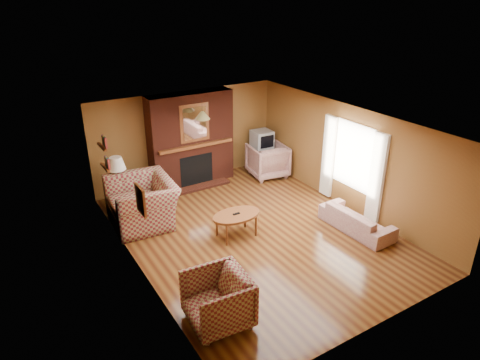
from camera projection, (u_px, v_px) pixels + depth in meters
floor at (255, 232)px, 9.05m from camera, size 6.50×6.50×0.00m
ceiling at (257, 123)px, 8.06m from camera, size 6.50×6.50×0.00m
wall_back at (187, 137)px, 11.08m from camera, size 6.50×0.00×6.50m
wall_front at (383, 262)px, 6.03m from camera, size 6.50×0.00×6.50m
wall_left at (135, 212)px, 7.36m from camera, size 0.00×6.50×6.50m
wall_right at (347, 157)px, 9.74m from camera, size 0.00×6.50×6.50m
fireplace at (191, 140)px, 10.88m from camera, size 2.20×0.82×2.40m
window_right at (352, 163)px, 9.60m from camera, size 0.10×1.85×2.00m
bookshelf at (104, 153)px, 8.68m from camera, size 0.09×0.55×0.71m
botanical_print at (141, 200)px, 7.00m from camera, size 0.05×0.40×0.50m
pendant_light at (202, 115)px, 10.01m from camera, size 0.36×0.36×0.48m
plaid_loveseat at (142, 202)px, 9.25m from camera, size 1.44×1.61×0.99m
plaid_armchair at (217, 300)px, 6.45m from camera, size 1.00×0.98×0.85m
floral_sofa at (357, 220)px, 9.05m from camera, size 0.70×1.68×0.49m
floral_armchair at (268, 160)px, 11.61m from camera, size 1.08×1.11×0.89m
coffee_table at (236, 217)px, 8.74m from camera, size 1.04×0.64×0.53m
side_table at (120, 198)px, 9.82m from camera, size 0.50×0.50×0.64m
table_lamp at (117, 170)px, 9.53m from camera, size 0.41×0.41×0.68m
tv_stand at (261, 158)px, 12.06m from camera, size 0.64×0.58×0.66m
crt_tv at (262, 139)px, 11.82m from camera, size 0.55×0.55×0.48m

